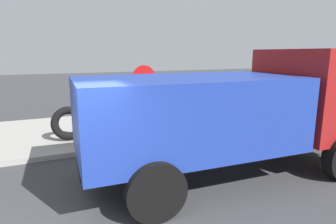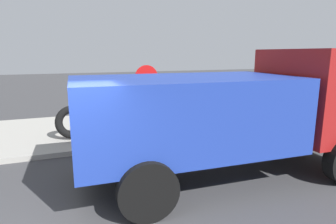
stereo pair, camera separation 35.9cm
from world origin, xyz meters
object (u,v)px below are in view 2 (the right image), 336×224
Objects in this scene: fire_hydrant at (82,122)px; loose_tire at (72,122)px; stop_sign at (146,88)px; dump_truck_blue at (237,109)px.

loose_tire is (-0.30, -0.14, 0.05)m from fire_hydrant.
stop_sign reaches higher than fire_hydrant.
fire_hydrant is at bearing 25.20° from loose_tire.
dump_truck_blue is (1.24, -3.22, -0.19)m from stop_sign.
stop_sign is (2.31, -0.74, 1.10)m from loose_tire.
stop_sign is at bearing 111.03° from dump_truck_blue.
fire_hydrant is 0.39× the size of stop_sign.
stop_sign is 3.46m from dump_truck_blue.
stop_sign is (2.01, -0.88, 1.15)m from fire_hydrant.
stop_sign is 0.34× the size of dump_truck_blue.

